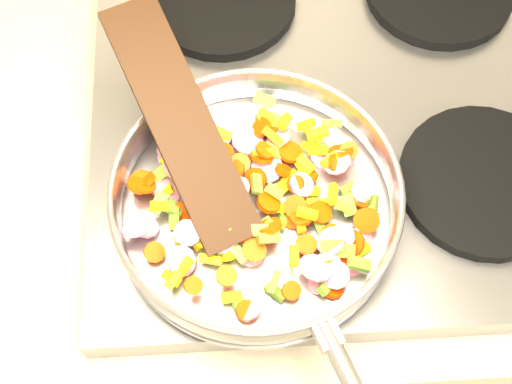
{
  "coord_description": "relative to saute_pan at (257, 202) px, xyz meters",
  "views": [
    {
      "loc": [
        -0.83,
        1.17,
        1.65
      ],
      "look_at": [
        -0.81,
        1.5,
        1.0
      ],
      "focal_mm": 50.0,
      "sensor_mm": 36.0,
      "label": 1
    }
  ],
  "objects": [
    {
      "name": "cooktop",
      "position": [
        0.11,
        0.17,
        -0.07
      ],
      "size": [
        0.6,
        0.6,
        0.04
      ],
      "primitive_type": "cube",
      "color": "#939399",
      "rests_on": "counter_top"
    },
    {
      "name": "grate_fl",
      "position": [
        -0.03,
        0.03,
        -0.04
      ],
      "size": [
        0.19,
        0.19,
        0.02
      ],
      "primitive_type": "cylinder",
      "color": "black",
      "rests_on": "cooktop"
    },
    {
      "name": "grate_fr",
      "position": [
        0.25,
        0.03,
        -0.04
      ],
      "size": [
        0.19,
        0.19,
        0.02
      ],
      "primitive_type": "cylinder",
      "color": "black",
      "rests_on": "cooktop"
    },
    {
      "name": "saute_pan",
      "position": [
        0.0,
        0.0,
        0.0
      ],
      "size": [
        0.34,
        0.49,
        0.05
      ],
      "rotation": [
        0.0,
        0.0,
        0.36
      ],
      "color": "#9E9EA5",
      "rests_on": "grate_fl"
    },
    {
      "name": "vegetable_heap",
      "position": [
        0.0,
        0.0,
        -0.01
      ],
      "size": [
        0.27,
        0.27,
        0.04
      ],
      "color": "#5E9127",
      "rests_on": "saute_pan"
    },
    {
      "name": "wooden_spatula",
      "position": [
        -0.08,
        0.08,
        0.04
      ],
      "size": [
        0.16,
        0.27,
        0.1
      ],
      "primitive_type": "cube",
      "rotation": [
        0.0,
        -0.3,
        1.97
      ],
      "color": "black",
      "rests_on": "saute_pan"
    }
  ]
}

